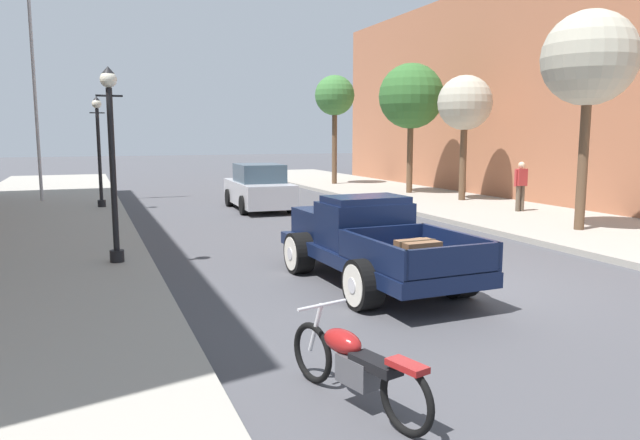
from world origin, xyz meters
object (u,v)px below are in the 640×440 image
at_px(motorcycle_parked, 355,364).
at_px(street_tree_second, 465,104).
at_px(flagpole, 39,52).
at_px(pedestrian_sidewalk_right, 521,183).
at_px(street_tree_third, 411,97).
at_px(street_tree_nearest, 589,60).
at_px(hotrod_truck_navy, 366,241).
at_px(street_lamp_near, 112,150).
at_px(street_tree_farthest, 335,97).
at_px(street_lamp_far, 99,143).
at_px(car_background_silver, 259,188).

relative_size(motorcycle_parked, street_tree_second, 0.43).
bearing_deg(flagpole, pedestrian_sidewalk_right, -32.16).
height_order(street_tree_second, street_tree_third, street_tree_third).
height_order(motorcycle_parked, street_tree_nearest, street_tree_nearest).
bearing_deg(street_tree_third, hotrod_truck_navy, -122.74).
xyz_separation_m(motorcycle_parked, street_tree_third, (10.86, 17.84, 3.87)).
height_order(motorcycle_parked, street_lamp_near, street_lamp_near).
xyz_separation_m(street_tree_third, street_tree_farthest, (-1.19, 5.69, 0.29)).
bearing_deg(flagpole, street_lamp_far, -57.29).
bearing_deg(street_tree_third, pedestrian_sidewalk_right, -88.30).
relative_size(pedestrian_sidewalk_right, street_tree_second, 0.34).
distance_m(flagpole, street_tree_nearest, 19.01).
xyz_separation_m(flagpole, street_tree_third, (14.66, -2.36, -1.46)).
xyz_separation_m(hotrod_truck_navy, street_tree_third, (8.51, 13.24, 3.56)).
bearing_deg(street_tree_second, street_tree_third, 97.29).
bearing_deg(car_background_silver, motorcycle_parked, -102.21).
relative_size(hotrod_truck_navy, street_tree_farthest, 0.90).
xyz_separation_m(hotrod_truck_navy, street_lamp_far, (-4.27, 12.67, 1.63)).
xyz_separation_m(motorcycle_parked, street_tree_nearest, (9.95, 7.12, 4.18)).
bearing_deg(street_tree_nearest, street_lamp_near, 179.02).
bearing_deg(hotrod_truck_navy, street_tree_nearest, 18.38).
relative_size(street_lamp_near, street_lamp_far, 1.00).
height_order(street_lamp_far, street_tree_farthest, street_tree_farthest).
distance_m(motorcycle_parked, street_tree_second, 18.68).
xyz_separation_m(car_background_silver, street_lamp_far, (-5.30, 1.66, 1.62)).
bearing_deg(pedestrian_sidewalk_right, motorcycle_parked, -135.58).
bearing_deg(street_tree_nearest, pedestrian_sidewalk_right, 73.25).
bearing_deg(car_background_silver, street_tree_second, -8.13).
relative_size(hotrod_truck_navy, street_tree_nearest, 0.87).
xyz_separation_m(motorcycle_parked, street_lamp_near, (-1.89, 7.33, 1.94)).
xyz_separation_m(hotrod_truck_navy, street_tree_farthest, (7.33, 18.93, 3.85)).
bearing_deg(car_background_silver, street_tree_nearest, -52.26).
bearing_deg(hotrod_truck_navy, street_tree_farthest, 68.85).
xyz_separation_m(pedestrian_sidewalk_right, street_tree_nearest, (-1.12, -3.73, 3.53)).
distance_m(street_lamp_near, street_tree_second, 15.07).
distance_m(pedestrian_sidewalk_right, street_tree_farthest, 13.23).
bearing_deg(street_tree_second, pedestrian_sidewalk_right, -93.50).
distance_m(street_lamp_near, street_lamp_far, 9.95).
bearing_deg(street_tree_second, car_background_silver, 171.87).
height_order(flagpole, street_tree_farthest, flagpole).
distance_m(hotrod_truck_navy, street_lamp_near, 5.30).
xyz_separation_m(street_lamp_near, street_tree_second, (13.18, 7.16, 1.47)).
bearing_deg(street_tree_third, street_tree_farthest, 101.79).
bearing_deg(street_lamp_near, car_background_silver, 57.53).
height_order(street_lamp_far, street_tree_second, street_tree_second).
distance_m(street_lamp_far, flagpole, 4.85).
relative_size(street_lamp_near, street_tree_third, 0.69).
relative_size(pedestrian_sidewalk_right, flagpole, 0.18).
height_order(street_lamp_near, street_tree_farthest, street_tree_farthest).
bearing_deg(street_lamp_near, flagpole, 98.43).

